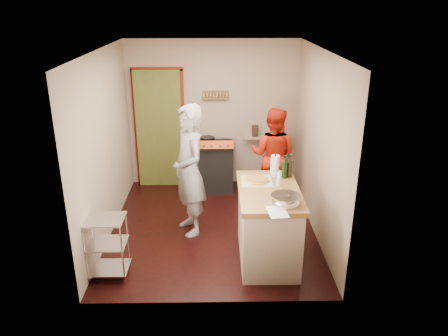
{
  "coord_description": "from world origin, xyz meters",
  "views": [
    {
      "loc": [
        0.06,
        -5.82,
        3.24
      ],
      "look_at": [
        0.17,
        0.0,
        0.96
      ],
      "focal_mm": 35.0,
      "sensor_mm": 36.0,
      "label": 1
    }
  ],
  "objects_px": {
    "wire_shelving": "(107,244)",
    "person_stripe": "(189,171)",
    "stove": "(216,165)",
    "person_red": "(273,155)",
    "island": "(268,223)"
  },
  "relations": [
    {
      "from": "wire_shelving",
      "to": "person_stripe",
      "type": "distance_m",
      "value": 1.55
    },
    {
      "from": "wire_shelving",
      "to": "person_stripe",
      "type": "xyz_separation_m",
      "value": [
        0.95,
        1.1,
        0.51
      ]
    },
    {
      "from": "stove",
      "to": "person_red",
      "type": "bearing_deg",
      "value": -24.92
    },
    {
      "from": "stove",
      "to": "island",
      "type": "bearing_deg",
      "value": -73.25
    },
    {
      "from": "wire_shelving",
      "to": "island",
      "type": "xyz_separation_m",
      "value": [
        2.01,
        0.37,
        0.08
      ]
    },
    {
      "from": "stove",
      "to": "person_stripe",
      "type": "height_order",
      "value": "person_stripe"
    },
    {
      "from": "wire_shelving",
      "to": "island",
      "type": "distance_m",
      "value": 2.04
    },
    {
      "from": "stove",
      "to": "person_stripe",
      "type": "relative_size",
      "value": 0.53
    },
    {
      "from": "wire_shelving",
      "to": "person_red",
      "type": "xyz_separation_m",
      "value": [
        2.28,
        2.18,
        0.36
      ]
    },
    {
      "from": "island",
      "to": "wire_shelving",
      "type": "bearing_deg",
      "value": -169.47
    },
    {
      "from": "person_red",
      "to": "person_stripe",
      "type": "bearing_deg",
      "value": 62.13
    },
    {
      "from": "island",
      "to": "stove",
      "type": "bearing_deg",
      "value": 106.75
    },
    {
      "from": "island",
      "to": "person_red",
      "type": "distance_m",
      "value": 1.85
    },
    {
      "from": "wire_shelving",
      "to": "person_stripe",
      "type": "height_order",
      "value": "person_stripe"
    },
    {
      "from": "stove",
      "to": "wire_shelving",
      "type": "xyz_separation_m",
      "value": [
        -1.33,
        -2.62,
        -0.01
      ]
    }
  ]
}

